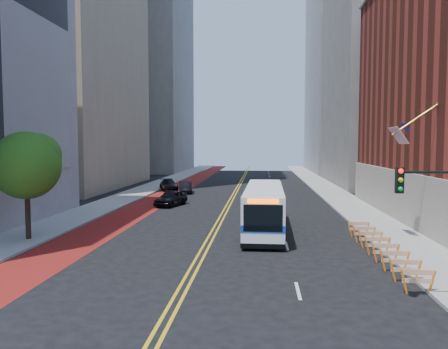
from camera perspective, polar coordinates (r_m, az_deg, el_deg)
name	(u,v)px	position (r m, az deg, el deg)	size (l,w,h in m)	color
ground	(191,274)	(21.06, -4.30, -12.78)	(160.00, 160.00, 0.00)	black
sidewalk_left	(131,195)	(52.52, -12.02, -2.65)	(4.00, 140.00, 0.15)	gray
sidewalk_right	(339,197)	(51.01, 14.77, -2.89)	(4.00, 140.00, 0.15)	gray
bus_lane_paint	(164,196)	(51.53, -7.86, -2.80)	(3.60, 140.00, 0.01)	maroon
center_line_inner	(231,197)	(50.38, 0.97, -2.92)	(0.14, 140.00, 0.01)	gold
center_line_outer	(234,197)	(50.36, 1.38, -2.93)	(0.14, 140.00, 0.01)	gold
lane_dashes	(273,190)	(58.23, 6.41, -2.01)	(0.14, 98.20, 0.01)	silver
midrise_right_near	(395,50)	(72.07, 21.46, 14.87)	(18.00, 26.00, 40.00)	slate
midrise_right_far	(359,45)	(102.34, 17.17, 15.91)	(20.00, 28.00, 55.00)	gray
midrise_left_far	(140,26)	(105.00, -10.87, 18.51)	(20.00, 26.00, 65.00)	slate
construction_barriers	(381,246)	(24.76, 19.87, -8.83)	(1.42, 10.91, 1.00)	orange
street_tree	(28,163)	(29.74, -24.28, 1.40)	(4.20, 4.20, 6.70)	black
traffic_signal	(430,209)	(17.66, 25.33, -4.04)	(2.21, 0.34, 5.07)	black
transit_bus	(264,208)	(30.47, 5.26, -4.34)	(2.74, 11.63, 3.19)	white
car_a	(171,198)	(43.25, -6.94, -3.08)	(1.80, 4.48, 1.53)	black
car_b	(185,187)	(54.39, -5.06, -1.67)	(1.52, 4.35, 1.43)	black
car_c	(169,185)	(57.68, -7.25, -1.37)	(1.99, 4.90, 1.42)	black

